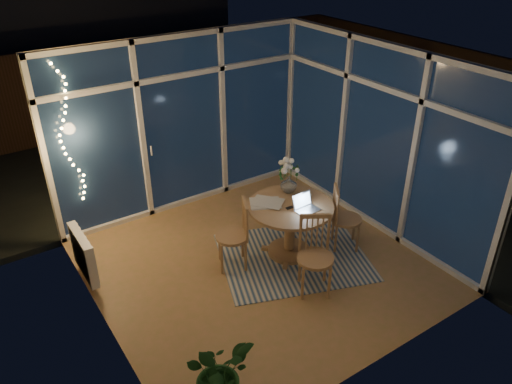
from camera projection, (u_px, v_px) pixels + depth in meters
floor at (258, 264)px, 6.49m from camera, size 4.00×4.00×0.00m
ceiling at (259, 66)px, 5.21m from camera, size 4.00×4.00×0.00m
wall_back at (182, 123)px, 7.30m from camera, size 4.00×0.04×2.60m
wall_front at (385, 263)px, 4.40m from camera, size 4.00×0.04×2.60m
wall_left at (90, 228)px, 4.88m from camera, size 0.04×4.00×2.60m
wall_right at (379, 138)px, 6.82m from camera, size 0.04×4.00×2.60m
window_wall_back at (183, 124)px, 7.27m from camera, size 4.00×0.10×2.60m
window_wall_right at (377, 139)px, 6.80m from camera, size 0.10×4.00×2.60m
radiator at (83, 255)px, 6.01m from camera, size 0.10×0.70×0.58m
fairy_lights at (67, 136)px, 6.30m from camera, size 0.24×0.10×1.85m
garden_patio at (144, 135)px, 10.38m from camera, size 12.00×6.00×0.10m
garden_fence at (106, 88)px, 10.03m from camera, size 11.00×0.08×1.80m
neighbour_roof at (67, 0)px, 11.71m from camera, size 7.00×3.00×2.20m
garden_shrubs at (105, 155)px, 8.34m from camera, size 0.90×0.90×0.90m
rug at (293, 257)px, 6.62m from camera, size 2.29×2.06×0.01m
dining_table at (290, 230)px, 6.52m from camera, size 1.41×1.41×0.75m
chair_left at (232, 235)px, 6.24m from camera, size 0.59×0.59×0.95m
chair_right at (347, 218)px, 6.62m from camera, size 0.59×0.59×0.92m
chair_front at (316, 257)px, 5.81m from camera, size 0.63×0.63×0.99m
laptop at (308, 203)px, 6.17m from camera, size 0.31×0.27×0.22m
flower_vase at (289, 185)px, 6.58m from camera, size 0.26×0.26×0.21m
bowl at (306, 195)px, 6.52m from camera, size 0.19×0.19×0.04m
newspapers at (269, 203)px, 6.36m from camera, size 0.48×0.47×0.02m
phone at (290, 208)px, 6.27m from camera, size 0.10×0.05×0.01m
potted_plant at (219, 382)px, 4.40m from camera, size 0.67×0.63×0.76m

